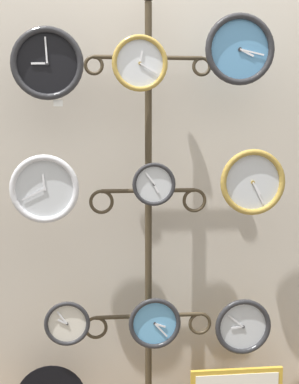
{
  "coord_description": "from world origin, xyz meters",
  "views": [
    {
      "loc": [
        -0.26,
        -2.07,
        1.52
      ],
      "look_at": [
        0.0,
        0.36,
        1.2
      ],
      "focal_mm": 50.0,
      "sensor_mm": 36.0,
      "label": 1
    }
  ],
  "objects": [
    {
      "name": "shop_wall",
      "position": [
        0.0,
        0.57,
        1.4
      ],
      "size": [
        4.4,
        0.04,
        2.8
      ],
      "color": "#BCB2A3",
      "rests_on": "ground_plane"
    },
    {
      "name": "clock_bottom_right",
      "position": [
        0.45,
        0.33,
        0.55
      ],
      "size": [
        0.27,
        0.04,
        0.27
      ],
      "color": "silver"
    },
    {
      "name": "clock_top_center",
      "position": [
        -0.05,
        0.32,
        1.78
      ],
      "size": [
        0.25,
        0.04,
        0.25
      ],
      "color": "silver"
    },
    {
      "name": "clock_top_right",
      "position": [
        0.4,
        0.31,
        1.84
      ],
      "size": [
        0.32,
        0.04,
        0.32
      ],
      "color": "#4C84B2"
    },
    {
      "name": "price_tag_upper",
      "position": [
        -0.41,
        0.32,
        1.61
      ],
      "size": [
        0.04,
        0.0,
        0.03
      ],
      "color": "white"
    },
    {
      "name": "display_stand",
      "position": [
        -0.0,
        0.41,
        0.65
      ],
      "size": [
        0.62,
        0.39,
        2.12
      ],
      "color": "#382D1E",
      "rests_on": "ground_plane"
    },
    {
      "name": "clock_bottom_center",
      "position": [
        0.02,
        0.31,
        0.59
      ],
      "size": [
        0.24,
        0.04,
        0.24
      ],
      "color": "#60A8DB"
    },
    {
      "name": "clock_middle_center",
      "position": [
        0.02,
        0.34,
        1.24
      ],
      "size": [
        0.2,
        0.04,
        0.2
      ],
      "color": "silver"
    },
    {
      "name": "clock_top_left",
      "position": [
        -0.45,
        0.32,
        1.77
      ],
      "size": [
        0.31,
        0.04,
        0.31
      ],
      "color": "black"
    },
    {
      "name": "clock_middle_left",
      "position": [
        -0.47,
        0.3,
        1.23
      ],
      "size": [
        0.3,
        0.04,
        0.3
      ],
      "color": "silver"
    },
    {
      "name": "clock_bottom_left",
      "position": [
        -0.39,
        0.33,
        0.6
      ],
      "size": [
        0.21,
        0.04,
        0.21
      ],
      "color": "silver"
    },
    {
      "name": "clock_middle_right",
      "position": [
        0.47,
        0.31,
        1.25
      ],
      "size": [
        0.31,
        0.04,
        0.31
      ],
      "color": "silver"
    }
  ]
}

